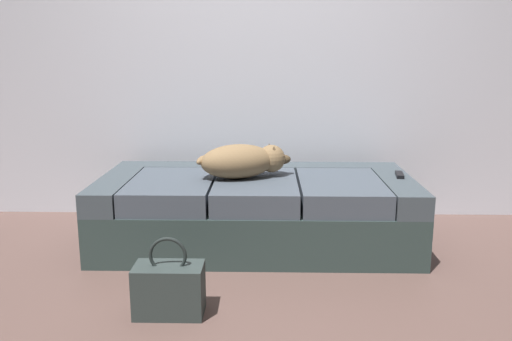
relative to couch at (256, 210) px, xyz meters
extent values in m
plane|color=brown|center=(0.00, -0.95, -0.22)|extent=(10.00, 10.00, 0.00)
cube|color=silver|center=(0.00, 0.69, 1.18)|extent=(6.40, 0.10, 2.80)
cube|color=#2E3E3C|center=(0.00, 0.00, -0.07)|extent=(1.95, 0.96, 0.30)
cube|color=#3E484F|center=(-0.88, 0.00, 0.15)|extent=(0.20, 0.96, 0.14)
cube|color=#3E484F|center=(0.88, 0.00, 0.15)|extent=(0.20, 0.96, 0.14)
cube|color=#3E484F|center=(0.00, 0.38, 0.15)|extent=(1.55, 0.20, 0.14)
cube|color=#444D58|center=(-0.52, -0.10, 0.15)|extent=(0.50, 0.74, 0.14)
cube|color=#444D58|center=(0.00, -0.10, 0.15)|extent=(0.50, 0.74, 0.14)
cube|color=#444D58|center=(0.52, -0.10, 0.15)|extent=(0.50, 0.74, 0.14)
ellipsoid|color=olive|center=(-0.11, -0.04, 0.33)|extent=(0.52, 0.39, 0.21)
sphere|color=olive|center=(0.10, 0.02, 0.33)|extent=(0.17, 0.17, 0.17)
ellipsoid|color=brown|center=(0.17, 0.05, 0.32)|extent=(0.12, 0.09, 0.06)
cone|color=brown|center=(0.08, 0.07, 0.40)|extent=(0.04, 0.04, 0.05)
cone|color=brown|center=(0.11, -0.02, 0.40)|extent=(0.04, 0.04, 0.05)
ellipsoid|color=olive|center=(-0.33, -0.06, 0.34)|extent=(0.09, 0.19, 0.05)
cube|color=black|center=(0.90, 0.02, 0.23)|extent=(0.07, 0.15, 0.02)
cube|color=#303B3A|center=(-0.38, -0.97, -0.10)|extent=(0.32, 0.18, 0.24)
torus|color=#222928|center=(-0.38, -0.97, 0.07)|extent=(0.18, 0.02, 0.18)
camera|label=1|loc=(0.07, -3.23, 0.97)|focal=37.02mm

